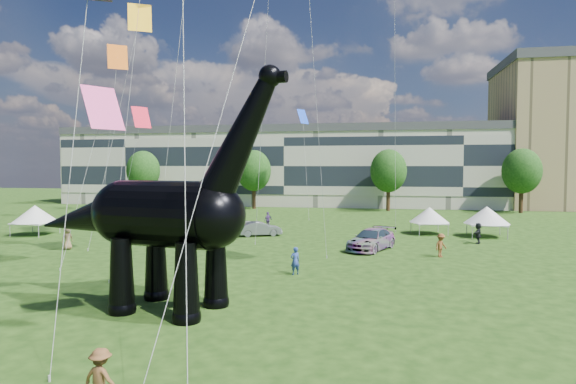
# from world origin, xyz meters

# --- Properties ---
(ground) EXTENTS (220.00, 220.00, 0.00)m
(ground) POSITION_xyz_m (0.00, 0.00, 0.00)
(ground) COLOR #16330C
(ground) RESTS_ON ground
(terrace_row) EXTENTS (78.00, 11.00, 12.00)m
(terrace_row) POSITION_xyz_m (-8.00, 62.00, 6.00)
(terrace_row) COLOR beige
(terrace_row) RESTS_ON ground
(tree_far_left) EXTENTS (5.20, 5.20, 9.44)m
(tree_far_left) POSITION_xyz_m (-30.00, 53.00, 6.29)
(tree_far_left) COLOR #382314
(tree_far_left) RESTS_ON ground
(tree_mid_left) EXTENTS (5.20, 5.20, 9.44)m
(tree_mid_left) POSITION_xyz_m (-12.00, 53.00, 6.29)
(tree_mid_left) COLOR #382314
(tree_mid_left) RESTS_ON ground
(tree_mid_right) EXTENTS (5.20, 5.20, 9.44)m
(tree_mid_right) POSITION_xyz_m (8.00, 53.00, 6.29)
(tree_mid_right) COLOR #382314
(tree_mid_right) RESTS_ON ground
(tree_far_right) EXTENTS (5.20, 5.20, 9.44)m
(tree_far_right) POSITION_xyz_m (26.00, 53.00, 6.29)
(tree_far_right) COLOR #382314
(tree_far_right) RESTS_ON ground
(dinosaur_sculpture) EXTENTS (13.33, 4.81, 10.86)m
(dinosaur_sculpture) POSITION_xyz_m (-3.61, 2.21, 4.10)
(dinosaur_sculpture) COLOR black
(dinosaur_sculpture) RESTS_ON ground
(car_silver) EXTENTS (2.41, 4.26, 1.37)m
(car_silver) POSITION_xyz_m (-9.51, 23.74, 0.68)
(car_silver) COLOR #AAABAF
(car_silver) RESTS_ON ground
(car_grey) EXTENTS (4.24, 2.90, 1.32)m
(car_grey) POSITION_xyz_m (-4.43, 25.09, 0.66)
(car_grey) COLOR slate
(car_grey) RESTS_ON ground
(car_white) EXTENTS (5.72, 3.69, 1.47)m
(car_white) POSITION_xyz_m (-7.42, 26.98, 0.73)
(car_white) COLOR silver
(car_white) RESTS_ON ground
(car_dark) EXTENTS (4.25, 5.96, 1.60)m
(car_dark) POSITION_xyz_m (5.77, 19.37, 0.80)
(car_dark) COLOR #595960
(car_dark) RESTS_ON ground
(gazebo_near) EXTENTS (4.33, 4.33, 2.55)m
(gazebo_near) POSITION_xyz_m (11.12, 29.26, 1.79)
(gazebo_near) COLOR silver
(gazebo_near) RESTS_ON ground
(gazebo_far) EXTENTS (4.08, 4.08, 2.79)m
(gazebo_far) POSITION_xyz_m (16.07, 28.22, 1.96)
(gazebo_far) COLOR silver
(gazebo_far) RESTS_ON ground
(gazebo_left) EXTENTS (4.02, 4.02, 2.79)m
(gazebo_left) POSITION_xyz_m (-25.29, 22.06, 1.96)
(gazebo_left) COLOR silver
(gazebo_left) RESTS_ON ground
(visitors) EXTENTS (32.77, 38.20, 1.77)m
(visitors) POSITION_xyz_m (0.24, 15.08, 0.85)
(visitors) COLOR olive
(visitors) RESTS_ON ground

